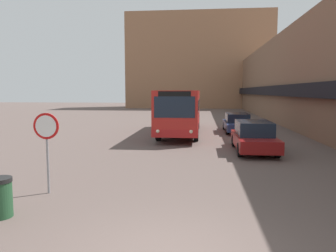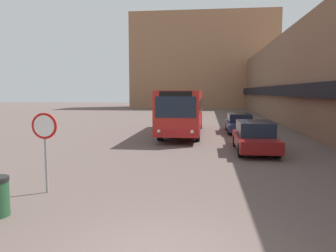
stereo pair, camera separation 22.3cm
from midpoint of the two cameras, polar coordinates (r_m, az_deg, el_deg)
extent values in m
cube|color=brown|center=(31.00, 23.53, 7.66)|extent=(5.00, 60.00, 8.24)
cube|color=black|center=(30.27, 18.46, 5.87)|extent=(0.50, 60.00, 0.90)
cube|color=#996B4C|center=(61.71, 5.32, 11.08)|extent=(26.00, 8.00, 16.86)
cube|color=red|center=(22.96, 1.97, 2.97)|extent=(2.51, 10.74, 2.56)
cube|color=red|center=(23.04, 1.96, 0.35)|extent=(2.53, 10.76, 0.45)
cube|color=#192333|center=(22.94, 1.97, 3.87)|extent=(2.54, 9.88, 0.70)
cube|color=#192333|center=(17.58, 0.76, 3.30)|extent=(2.21, 0.03, 1.15)
cube|color=black|center=(17.56, 0.76, 5.63)|extent=(1.76, 0.03, 0.28)
sphere|color=#F2EAC6|center=(17.79, -2.15, -0.92)|extent=(0.20, 0.20, 0.20)
sphere|color=#F2EAC6|center=(17.63, 3.68, -0.99)|extent=(0.20, 0.20, 0.20)
cylinder|color=black|center=(19.88, -1.98, -0.96)|extent=(0.28, 1.11, 1.11)
cylinder|color=black|center=(19.70, 4.59, -1.04)|extent=(0.28, 1.11, 1.11)
cylinder|color=black|center=(26.45, 0.00, 0.78)|extent=(0.28, 1.11, 1.11)
cylinder|color=black|center=(26.31, 4.93, 0.73)|extent=(0.28, 1.11, 1.11)
cube|color=maroon|center=(16.75, 14.34, -2.49)|extent=(1.84, 4.62, 0.57)
cube|color=#192333|center=(16.79, 14.34, -0.33)|extent=(1.62, 2.54, 0.68)
cylinder|color=black|center=(15.55, 18.16, -4.08)|extent=(0.20, 0.65, 0.65)
cylinder|color=black|center=(15.28, 11.97, -4.08)|extent=(0.20, 0.65, 0.65)
cylinder|color=black|center=(18.32, 16.27, -2.52)|extent=(0.20, 0.65, 0.65)
cylinder|color=black|center=(18.09, 11.03, -2.50)|extent=(0.20, 0.65, 0.65)
cube|color=navy|center=(24.53, 11.67, 0.13)|extent=(1.79, 4.86, 0.51)
cube|color=#192333|center=(24.60, 11.67, 1.47)|extent=(1.57, 2.67, 0.62)
cylinder|color=black|center=(23.16, 14.03, -0.76)|extent=(0.20, 0.61, 0.61)
cylinder|color=black|center=(22.98, 10.01, -0.72)|extent=(0.20, 0.61, 0.61)
cylinder|color=black|center=(26.13, 13.10, 0.02)|extent=(0.20, 0.61, 0.61)
cylinder|color=black|center=(25.97, 9.54, 0.06)|extent=(0.20, 0.61, 0.61)
cylinder|color=gray|center=(10.18, -20.84, -4.49)|extent=(0.07, 0.07, 2.36)
cylinder|color=red|center=(10.06, -21.06, -0.02)|extent=(0.76, 0.03, 0.76)
cylinder|color=white|center=(10.04, -21.10, -0.03)|extent=(0.62, 0.01, 0.62)
cylinder|color=#234C2D|center=(8.92, -27.89, -11.26)|extent=(0.56, 0.56, 0.85)
camera|label=1|loc=(0.11, -90.45, -0.05)|focal=35.00mm
camera|label=2|loc=(0.11, 89.55, 0.05)|focal=35.00mm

